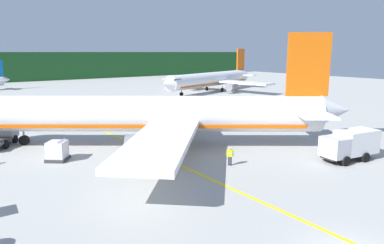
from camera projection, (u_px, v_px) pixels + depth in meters
name	position (u px, v px, depth m)	size (l,w,h in m)	color
ground	(61.00, 117.00, 55.12)	(240.00, 320.00, 0.20)	#A8A8A3
airliner_foreground	(155.00, 115.00, 37.56)	(35.43, 30.30, 11.90)	white
airliner_mid_apron	(213.00, 79.00, 89.85)	(37.03, 30.97, 10.83)	white
service_truck_fuel	(2.00, 134.00, 38.45)	(4.67, 5.76, 2.49)	silver
service_truck_catering	(350.00, 144.00, 32.77)	(5.96, 3.13, 2.79)	silver
cargo_container_near	(58.00, 151.00, 32.75)	(2.53, 2.53, 1.96)	#333338
crew_marshaller	(125.00, 158.00, 30.41)	(0.61, 0.35, 1.65)	#191E33
crew_loader_right	(230.00, 155.00, 31.33)	(0.47, 0.50, 1.64)	#191E33
apron_guide_line	(165.00, 159.00, 33.51)	(0.30, 60.00, 0.01)	yellow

